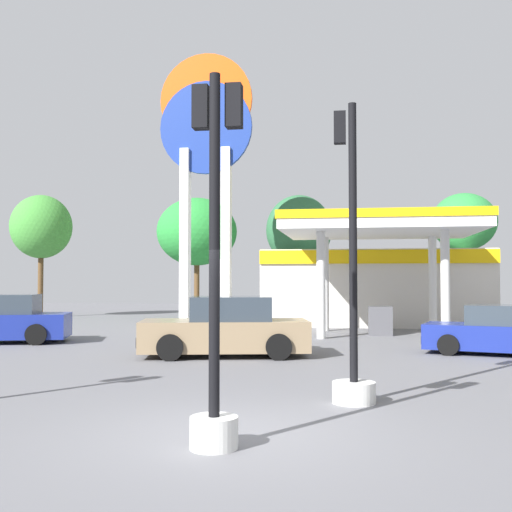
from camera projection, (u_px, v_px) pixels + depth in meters
ground_plane at (231, 434)px, 8.53m from camera, size 90.00×90.00×0.00m
gas_station at (374, 282)px, 29.67m from camera, size 10.31×13.30×4.53m
station_pole_sign at (206, 152)px, 28.03m from camera, size 4.22×0.56×12.37m
car_0 at (0, 321)px, 20.91m from camera, size 4.89×3.12×1.63m
car_1 at (497, 332)px, 17.61m from camera, size 4.22×2.65×1.41m
car_2 at (226, 329)px, 17.27m from camera, size 4.91×2.81×1.65m
traffic_signal_0 at (215, 304)px, 7.91m from camera, size 0.65×0.66×4.77m
traffic_signal_3 at (352, 321)px, 10.76m from camera, size 0.75×0.75×5.21m
tree_0 at (41, 227)px, 35.28m from camera, size 3.43×3.43×6.94m
tree_1 at (197, 232)px, 36.06m from camera, size 4.64×4.64×6.88m
tree_2 at (299, 230)px, 34.68m from camera, size 3.66×3.66×6.85m
tree_3 at (464, 222)px, 33.77m from camera, size 3.49×3.49×6.83m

